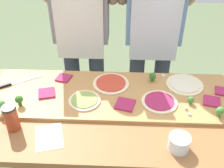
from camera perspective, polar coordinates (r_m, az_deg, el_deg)
The scene contains 25 objects.
prep_table at distance 1.64m, azimuth -0.98°, elevation -8.09°, with size 1.76×0.77×0.80m.
cutting_board at distance 1.66m, azimuth 0.01°, elevation -2.25°, with size 1.50×0.47×0.02m, color #B27F47.
chefs_knife at distance 1.83m, azimuth -20.32°, elevation 0.02°, with size 0.27×0.19×0.02m.
pizza_whole_cheese_artichoke at distance 1.77m, azimuth 14.95°, elevation -0.07°, with size 0.23×0.23×0.02m.
pizza_whole_pesto_green at distance 1.60m, azimuth -5.77°, elevation -3.41°, with size 0.19×0.19×0.02m.
pizza_whole_beet_magenta at distance 1.60m, azimuth 9.87°, elevation -3.64°, with size 0.21×0.21×0.02m.
pizza_whole_tomato_red at distance 1.72m, azimuth -0.24°, elevation 0.13°, with size 0.23×0.23×0.02m.
pizza_slice_near_right at distance 1.69m, azimuth -13.51°, elevation -1.86°, with size 0.10×0.10×0.01m, color #9E234C.
pizza_slice_near_left at distance 1.80m, azimuth -10.06°, elevation 1.26°, with size 0.09×0.09×0.01m, color #9E234C.
pizza_slice_center at distance 1.57m, azimuth 2.73°, elevation -4.26°, with size 0.10×0.10×0.01m, color #9E234C.
pizza_slice_far_left at distance 1.69m, azimuth 20.15°, elevation -3.41°, with size 0.09×0.09×0.01m, color #9E234C.
pizza_slice_far_right at distance 1.79m, azimuth 22.09°, elevation -1.45°, with size 0.08×0.08×0.01m, color #9E234C.
broccoli_floret_front_right at distance 1.58m, azimuth 21.67°, elevation -5.30°, with size 0.04×0.04×0.06m.
broccoli_floret_front_left at distance 1.62m, azimuth -22.10°, elevation -4.14°, with size 0.05×0.05×0.07m.
broccoli_floret_center_left at distance 1.75m, azimuth 8.49°, elevation 1.56°, with size 0.04×0.04×0.06m.
broccoli_floret_back_right at distance 1.62m, azimuth 16.16°, elevation -3.22°, with size 0.04×0.04×0.05m.
broccoli_floret_back_mid at distance 1.63m, azimuth -18.87°, elevation -3.16°, with size 0.05×0.05×0.07m.
cheese_crumble_a at distance 1.81m, azimuth 10.67°, elevation 1.58°, with size 0.02×0.02×0.02m, color silver.
cheese_crumble_c at distance 1.59m, azimuth 15.19°, elevation -4.98°, with size 0.02×0.02×0.02m, color silver.
cheese_crumble_d at distance 1.56m, azimuth 15.91°, elevation -6.11°, with size 0.01×0.01×0.01m, color silver.
flour_cup at distance 1.38m, azimuth 13.83°, elevation -11.99°, with size 0.11×0.11×0.08m.
sauce_jar at distance 1.50m, azimuth -20.33°, elevation -6.64°, with size 0.07×0.07×0.15m.
recipe_note at distance 1.46m, azimuth -13.03°, elevation -10.71°, with size 0.14×0.18×0.00m, color white.
cook_left at distance 2.05m, azimuth -6.46°, elevation 11.83°, with size 0.54×0.39×1.67m.
cook_right at distance 2.04m, azimuth 8.68°, elevation 11.50°, with size 0.54×0.39×1.67m.
Camera 1 is at (0.08, -1.17, 1.85)m, focal length 43.71 mm.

